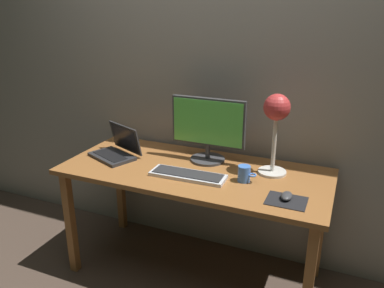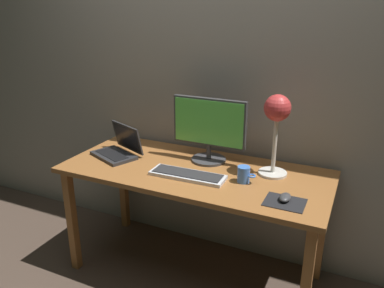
{
  "view_description": "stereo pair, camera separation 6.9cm",
  "coord_description": "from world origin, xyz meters",
  "px_view_note": "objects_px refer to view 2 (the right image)",
  "views": [
    {
      "loc": [
        0.82,
        -1.95,
        1.66
      ],
      "look_at": [
        0.01,
        -0.05,
        0.92
      ],
      "focal_mm": 35.88,
      "sensor_mm": 36.0,
      "label": 1
    },
    {
      "loc": [
        0.88,
        -1.92,
        1.66
      ],
      "look_at": [
        0.01,
        -0.05,
        0.92
      ],
      "focal_mm": 35.88,
      "sensor_mm": 36.0,
      "label": 2
    }
  ],
  "objects_px": {
    "desk_lamp": "(277,117)",
    "coffee_mug": "(244,174)",
    "mouse": "(285,197)",
    "laptop": "(120,147)",
    "monitor": "(209,128)",
    "keyboard_main": "(188,175)"
  },
  "relations": [
    {
      "from": "monitor",
      "to": "laptop",
      "type": "distance_m",
      "value": 0.61
    },
    {
      "from": "keyboard_main",
      "to": "laptop",
      "type": "bearing_deg",
      "value": 167.43
    },
    {
      "from": "mouse",
      "to": "monitor",
      "type": "bearing_deg",
      "value": 149.24
    },
    {
      "from": "monitor",
      "to": "desk_lamp",
      "type": "relative_size",
      "value": 1.0
    },
    {
      "from": "monitor",
      "to": "laptop",
      "type": "height_order",
      "value": "monitor"
    },
    {
      "from": "keyboard_main",
      "to": "laptop",
      "type": "xyz_separation_m",
      "value": [
        -0.55,
        0.12,
        0.05
      ]
    },
    {
      "from": "desk_lamp",
      "to": "coffee_mug",
      "type": "distance_m",
      "value": 0.37
    },
    {
      "from": "desk_lamp",
      "to": "mouse",
      "type": "relative_size",
      "value": 4.93
    },
    {
      "from": "monitor",
      "to": "keyboard_main",
      "type": "xyz_separation_m",
      "value": [
        -0.01,
        -0.28,
        -0.21
      ]
    },
    {
      "from": "desk_lamp",
      "to": "coffee_mug",
      "type": "relative_size",
      "value": 4.51
    },
    {
      "from": "keyboard_main",
      "to": "coffee_mug",
      "type": "height_order",
      "value": "coffee_mug"
    },
    {
      "from": "laptop",
      "to": "coffee_mug",
      "type": "distance_m",
      "value": 0.86
    },
    {
      "from": "desk_lamp",
      "to": "coffee_mug",
      "type": "xyz_separation_m",
      "value": [
        -0.12,
        -0.17,
        -0.3
      ]
    },
    {
      "from": "laptop",
      "to": "mouse",
      "type": "relative_size",
      "value": 3.76
    },
    {
      "from": "monitor",
      "to": "mouse",
      "type": "height_order",
      "value": "monitor"
    },
    {
      "from": "monitor",
      "to": "keyboard_main",
      "type": "bearing_deg",
      "value": -92.94
    },
    {
      "from": "keyboard_main",
      "to": "desk_lamp",
      "type": "distance_m",
      "value": 0.6
    },
    {
      "from": "mouse",
      "to": "laptop",
      "type": "bearing_deg",
      "value": 171.1
    },
    {
      "from": "laptop",
      "to": "monitor",
      "type": "bearing_deg",
      "value": 15.4
    },
    {
      "from": "mouse",
      "to": "coffee_mug",
      "type": "height_order",
      "value": "coffee_mug"
    },
    {
      "from": "keyboard_main",
      "to": "coffee_mug",
      "type": "xyz_separation_m",
      "value": [
        0.31,
        0.07,
        0.03
      ]
    },
    {
      "from": "desk_lamp",
      "to": "monitor",
      "type": "bearing_deg",
      "value": 175.28
    }
  ]
}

